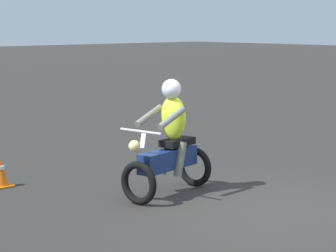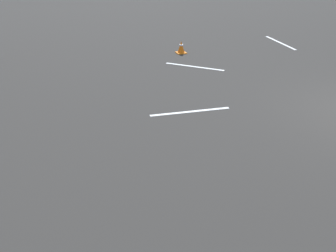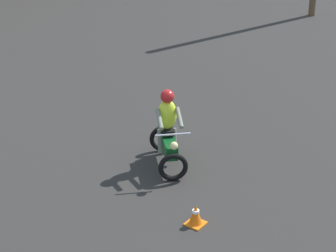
% 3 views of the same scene
% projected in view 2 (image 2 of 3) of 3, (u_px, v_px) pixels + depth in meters
% --- Properties ---
extents(traffic_cone_far_center, '(0.32, 0.32, 0.42)m').
position_uv_depth(traffic_cone_far_center, '(181.00, 47.00, 15.83)').
color(traffic_cone_far_center, orange).
rests_on(traffic_cone_far_center, ground).
extents(lane_stripe_e, '(2.11, 0.16, 0.01)m').
position_uv_depth(lane_stripe_e, '(280.00, 43.00, 17.19)').
color(lane_stripe_e, silver).
rests_on(lane_stripe_e, ground).
extents(lane_stripe_ne, '(1.40, 1.46, 0.01)m').
position_uv_depth(lane_stripe_ne, '(195.00, 67.00, 14.50)').
color(lane_stripe_ne, silver).
rests_on(lane_stripe_ne, ground).
extents(lane_stripe_n, '(0.26, 1.98, 0.01)m').
position_uv_depth(lane_stripe_n, '(190.00, 112.00, 11.20)').
color(lane_stripe_n, silver).
rests_on(lane_stripe_n, ground).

